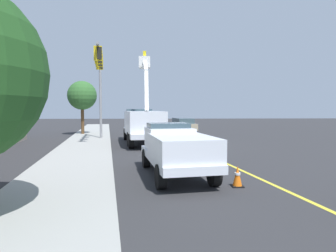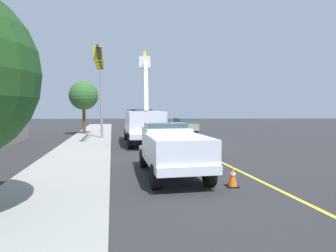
% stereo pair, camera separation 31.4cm
% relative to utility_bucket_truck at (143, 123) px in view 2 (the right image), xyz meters
% --- Properties ---
extents(ground, '(120.00, 120.00, 0.00)m').
position_rel_utility_bucket_truck_xyz_m(ground, '(-1.49, -3.32, -1.62)').
color(ground, '#2D2D30').
extents(sidewalk_far_side, '(59.82, 13.03, 0.12)m').
position_rel_utility_bucket_truck_xyz_m(sidewalk_far_side, '(-2.64, 3.89, -1.56)').
color(sidewalk_far_side, '#9E9E99').
rests_on(sidewalk_far_side, ground).
extents(lane_centre_stripe, '(49.40, 8.06, 0.01)m').
position_rel_utility_bucket_truck_xyz_m(lane_centre_stripe, '(-1.49, -3.32, -1.62)').
color(lane_centre_stripe, yellow).
rests_on(lane_centre_stripe, ground).
extents(utility_bucket_truck, '(8.49, 3.76, 7.36)m').
position_rel_utility_bucket_truck_xyz_m(utility_bucket_truck, '(0.00, 0.00, 0.00)').
color(utility_bucket_truck, white).
rests_on(utility_bucket_truck, ground).
extents(service_pickup_truck, '(5.86, 2.96, 2.06)m').
position_rel_utility_bucket_truck_xyz_m(service_pickup_truck, '(-11.06, -1.76, -0.50)').
color(service_pickup_truck, white).
rests_on(service_pickup_truck, ground).
extents(passing_minivan, '(5.04, 2.63, 1.69)m').
position_rel_utility_bucket_truck_xyz_m(passing_minivan, '(8.95, -4.12, -0.65)').
color(passing_minivan, tan).
rests_on(passing_minivan, ground).
extents(traffic_cone_leading, '(0.40, 0.40, 0.72)m').
position_rel_utility_bucket_truck_xyz_m(traffic_cone_leading, '(-12.82, -3.77, -1.26)').
color(traffic_cone_leading, black).
rests_on(traffic_cone_leading, ground).
extents(traffic_cone_mid_front, '(0.40, 0.40, 0.70)m').
position_rel_utility_bucket_truck_xyz_m(traffic_cone_mid_front, '(-4.14, -2.78, -1.28)').
color(traffic_cone_mid_front, black).
rests_on(traffic_cone_mid_front, ground).
extents(traffic_cone_mid_rear, '(0.40, 0.40, 0.79)m').
position_rel_utility_bucket_truck_xyz_m(traffic_cone_mid_rear, '(4.45, -1.45, -1.23)').
color(traffic_cone_mid_rear, black).
rests_on(traffic_cone_mid_rear, ground).
extents(traffic_signal_mast, '(6.73, 1.33, 7.72)m').
position_rel_utility_bucket_truck_xyz_m(traffic_signal_mast, '(1.06, 3.45, 4.00)').
color(traffic_signal_mast, gray).
rests_on(traffic_signal_mast, ground).
extents(street_tree_right, '(2.97, 2.97, 5.59)m').
position_rel_utility_bucket_truck_xyz_m(street_tree_right, '(7.65, 6.50, 2.45)').
color(street_tree_right, brown).
rests_on(street_tree_right, ground).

